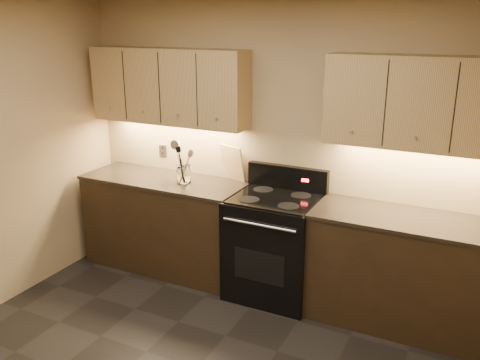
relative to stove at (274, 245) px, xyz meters
name	(u,v)px	position (x,y,z in m)	size (l,w,h in m)	color
wall_back	(282,147)	(-0.08, 0.32, 0.82)	(4.00, 0.04, 2.60)	tan
counter_left	(166,223)	(-1.18, 0.02, -0.01)	(1.62, 0.62, 0.93)	black
counter_right	(401,271)	(1.10, 0.02, -0.01)	(1.46, 0.62, 0.93)	black
stove	(274,245)	(0.00, 0.00, 0.00)	(0.76, 0.68, 1.14)	black
upper_cab_left	(168,86)	(-1.18, 0.17, 1.32)	(1.60, 0.30, 0.70)	tan
upper_cab_right	(422,103)	(1.10, 0.17, 1.32)	(1.44, 0.30, 0.70)	tan
outlet_plate	(163,151)	(-1.38, 0.31, 0.64)	(0.09, 0.01, 0.12)	#B2B5BA
utensil_crock	(184,175)	(-0.94, 0.00, 0.53)	(0.15, 0.15, 0.17)	white
cutting_board	(233,163)	(-0.56, 0.28, 0.62)	(0.27, 0.02, 0.35)	tan
wooden_spoon	(180,164)	(-0.96, -0.02, 0.63)	(0.06, 0.06, 0.33)	tan
black_turner	(184,164)	(-0.92, -0.02, 0.64)	(0.08, 0.08, 0.35)	black
steel_spatula	(185,161)	(-0.92, 0.00, 0.66)	(0.08, 0.08, 0.40)	silver
steel_skimmer	(185,162)	(-0.90, -0.02, 0.66)	(0.09, 0.09, 0.39)	silver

